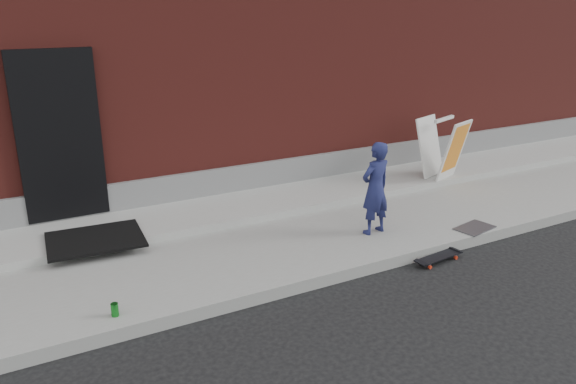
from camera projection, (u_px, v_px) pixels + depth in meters
ground at (348, 281)px, 6.51m from camera, size 80.00×80.00×0.00m
sidewalk at (287, 231)px, 7.74m from camera, size 20.00×3.00×0.15m
apron at (258, 203)px, 8.45m from camera, size 20.00×1.20×0.10m
building at (160, 32)px, 11.53m from camera, size 20.00×8.10×5.00m
child at (375, 188)px, 7.30m from camera, size 0.49×0.36×1.24m
skateboard at (439, 257)px, 6.97m from camera, size 0.70×0.25×0.08m
pizza_sign at (443, 148)px, 9.38m from camera, size 0.82×0.89×1.02m
soda_can at (115, 310)px, 5.48m from camera, size 0.09×0.09×0.14m
doormat at (95, 239)px, 6.99m from camera, size 1.21×1.01×0.03m
utility_plate at (475, 228)px, 7.63m from camera, size 0.59×0.44×0.02m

